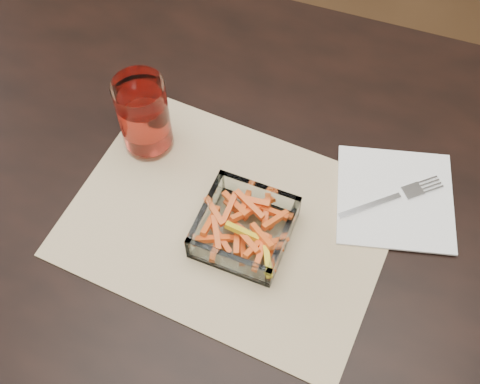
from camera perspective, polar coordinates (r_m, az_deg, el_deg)
name	(u,v)px	position (r m, az deg, el deg)	size (l,w,h in m)	color
dining_table	(267,244)	(0.96, 2.53, -4.96)	(1.60, 0.90, 0.75)	black
placemat	(229,221)	(0.88, -1.07, -2.80)	(0.45, 0.33, 0.00)	tan
glass_bowl	(244,229)	(0.84, 0.41, -3.50)	(0.13, 0.13, 0.05)	white
tumbler	(144,118)	(0.91, -9.06, 6.97)	(0.08, 0.08, 0.13)	white
napkin	(395,198)	(0.92, 14.49, -0.55)	(0.17, 0.17, 0.00)	white
fork	(394,197)	(0.92, 14.41, -0.48)	(0.14, 0.12, 0.00)	silver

